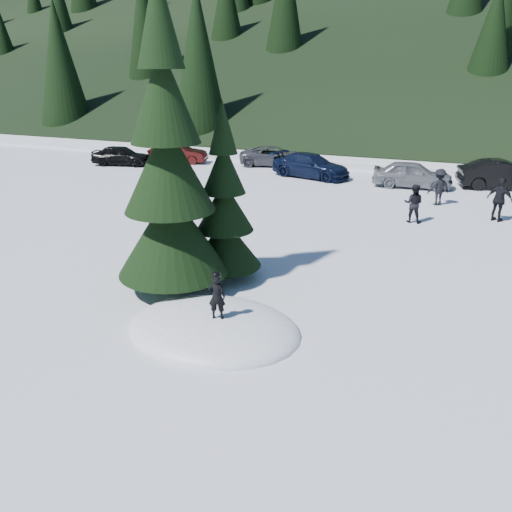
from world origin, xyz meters
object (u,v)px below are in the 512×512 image
at_px(car_4, 412,174).
at_px(adult_2, 439,187).
at_px(spruce_short, 225,212).
at_px(car_2, 274,156).
at_px(child_skier, 217,297).
at_px(adult_1, 500,200).
at_px(car_3, 311,166).
at_px(car_1, 178,153).
at_px(car_5, 503,175).
at_px(adult_0, 413,203).
at_px(spruce_tall, 169,179).
at_px(car_0, 121,155).

bearing_deg(car_4, adult_2, -160.13).
bearing_deg(spruce_short, car_2, 106.06).
height_order(child_skier, adult_1, adult_1).
relative_size(adult_1, adult_2, 1.09).
distance_m(car_3, car_4, 5.91).
height_order(car_1, car_5, car_5).
relative_size(adult_2, car_3, 0.36).
relative_size(car_1, car_3, 0.83).
bearing_deg(adult_2, car_3, -63.75).
xyz_separation_m(child_skier, adult_0, (3.33, 11.77, -0.23)).
bearing_deg(spruce_tall, child_skier, -39.51).
distance_m(spruce_tall, car_5, 20.67).
relative_size(car_1, car_2, 0.88).
xyz_separation_m(car_2, car_3, (3.37, -2.70, 0.07)).
xyz_separation_m(adult_2, car_0, (-20.34, 2.80, -0.21)).
distance_m(spruce_short, car_1, 20.56).
distance_m(child_skier, car_5, 21.37).
relative_size(car_3, car_4, 1.14).
bearing_deg(spruce_tall, adult_0, 59.60).
distance_m(adult_1, car_2, 15.82).
bearing_deg(car_0, car_4, -102.33).
bearing_deg(car_2, car_0, 96.06).
xyz_separation_m(adult_1, car_5, (0.47, 6.85, -0.18)).
bearing_deg(child_skier, car_4, -114.85).
bearing_deg(car_2, child_skier, -178.41).
xyz_separation_m(child_skier, car_3, (-3.33, 19.06, -0.35)).
xyz_separation_m(spruce_short, adult_2, (5.53, 11.80, -1.24)).
relative_size(spruce_tall, adult_1, 4.55).
bearing_deg(car_5, adult_1, 162.37).
bearing_deg(car_0, adult_0, -121.85).
bearing_deg(car_0, car_1, -68.43).
bearing_deg(spruce_short, car_5, 62.98).
height_order(adult_2, car_3, adult_2).
relative_size(car_1, car_5, 0.86).
distance_m(spruce_short, adult_2, 13.09).
height_order(spruce_tall, adult_1, spruce_tall).
height_order(car_0, car_2, car_0).
bearing_deg(spruce_short, car_3, 96.99).
bearing_deg(adult_1, car_4, -23.88).
height_order(child_skier, car_1, child_skier).
xyz_separation_m(spruce_tall, car_1, (-10.74, 18.22, -2.67)).
height_order(adult_2, car_0, adult_2).
bearing_deg(car_5, spruce_short, 139.24).
xyz_separation_m(spruce_short, car_3, (-1.92, 15.67, -1.41)).
bearing_deg(child_skier, spruce_short, -84.41).
height_order(adult_0, car_4, adult_0).
bearing_deg(spruce_short, adult_2, 64.88).
xyz_separation_m(spruce_tall, car_4, (4.97, 16.61, -2.60)).
bearing_deg(car_0, car_2, -82.60).
bearing_deg(adult_2, adult_0, 40.57).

